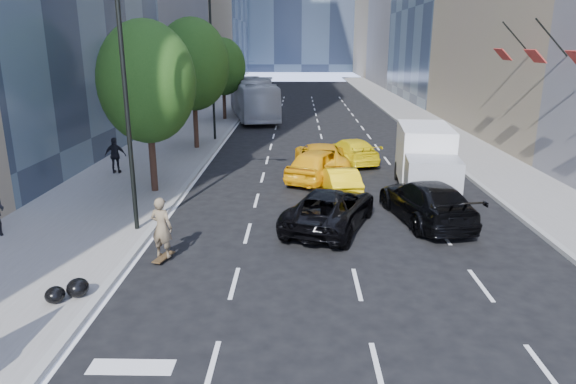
{
  "coord_description": "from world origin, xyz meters",
  "views": [
    {
      "loc": [
        -0.7,
        -13.31,
        6.59
      ],
      "look_at": [
        -1.04,
        3.85,
        1.6
      ],
      "focal_mm": 32.0,
      "sensor_mm": 36.0,
      "label": 1
    }
  ],
  "objects_px": {
    "black_sedan_mercedes": "(426,201)",
    "box_truck": "(426,161)",
    "skateboarder": "(162,232)",
    "city_bus": "(253,99)",
    "black_sedan_lincoln": "(330,208)"
  },
  "relations": [
    {
      "from": "black_sedan_mercedes",
      "to": "box_truck",
      "type": "relative_size",
      "value": 0.86
    },
    {
      "from": "skateboarder",
      "to": "box_truck",
      "type": "xyz_separation_m",
      "value": [
        9.94,
        7.72,
        0.53
      ]
    },
    {
      "from": "black_sedan_mercedes",
      "to": "city_bus",
      "type": "xyz_separation_m",
      "value": [
        -9.0,
        28.0,
        0.98
      ]
    },
    {
      "from": "box_truck",
      "to": "black_sedan_lincoln",
      "type": "bearing_deg",
      "value": -128.53
    },
    {
      "from": "black_sedan_lincoln",
      "to": "box_truck",
      "type": "height_order",
      "value": "box_truck"
    },
    {
      "from": "black_sedan_mercedes",
      "to": "box_truck",
      "type": "distance_m",
      "value": 3.95
    },
    {
      "from": "city_bus",
      "to": "black_sedan_mercedes",
      "type": "bearing_deg",
      "value": -84.36
    },
    {
      "from": "city_bus",
      "to": "black_sedan_lincoln",
      "type": "bearing_deg",
      "value": -91.73
    },
    {
      "from": "skateboarder",
      "to": "black_sedan_lincoln",
      "type": "height_order",
      "value": "skateboarder"
    },
    {
      "from": "black_sedan_lincoln",
      "to": "skateboarder",
      "type": "bearing_deg",
      "value": 50.06
    },
    {
      "from": "skateboarder",
      "to": "black_sedan_mercedes",
      "type": "relative_size",
      "value": 0.35
    },
    {
      "from": "skateboarder",
      "to": "city_bus",
      "type": "bearing_deg",
      "value": -74.48
    },
    {
      "from": "black_sedan_mercedes",
      "to": "city_bus",
      "type": "relative_size",
      "value": 0.43
    },
    {
      "from": "black_sedan_lincoln",
      "to": "box_truck",
      "type": "relative_size",
      "value": 0.83
    },
    {
      "from": "city_bus",
      "to": "box_truck",
      "type": "distance_m",
      "value": 26.13
    }
  ]
}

